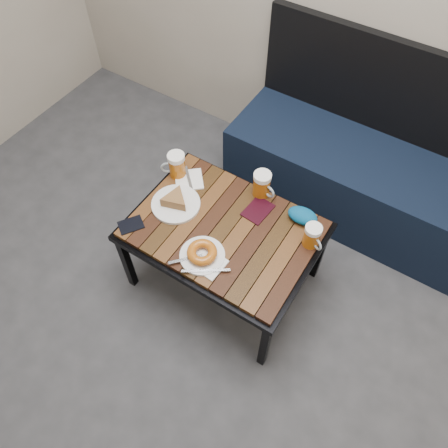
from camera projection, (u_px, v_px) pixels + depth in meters
The scene contains 13 objects.
room_shell at pixel (174, 1), 0.63m from camera, with size 4.00×4.00×4.00m.
bench at pixel (357, 174), 2.40m from camera, with size 1.40×0.50×0.95m.
cafe_table at pixel (224, 233), 1.99m from camera, with size 0.84×0.62×0.47m.
beer_mug_left at pixel (176, 165), 2.08m from camera, with size 0.12×0.11×0.13m.
beer_mug_centre at pixel (262, 185), 2.01m from camera, with size 0.13×0.10×0.13m.
beer_mug_right at pixel (312, 236), 1.86m from camera, with size 0.11×0.10×0.12m.
plate_pie at pixel (176, 202), 2.01m from camera, with size 0.23×0.23×0.06m.
plate_bagel at pixel (202, 254), 1.85m from camera, with size 0.24×0.22×0.05m.
napkin_left at pixel (189, 180), 2.11m from camera, with size 0.18×0.18×0.01m.
napkin_right at pixel (208, 262), 1.84m from camera, with size 0.15×0.13×0.01m.
passport_navy at pixel (131, 225), 1.96m from camera, with size 0.08×0.11×0.01m, color black.
passport_burgundy at pixel (258, 210), 2.00m from camera, with size 0.10×0.14×0.01m, color black.
knit_pouch at pixel (303, 216), 1.95m from camera, with size 0.14×0.09×0.06m, color navy.
Camera 1 is at (0.40, 0.01, 2.08)m, focal length 35.00 mm.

